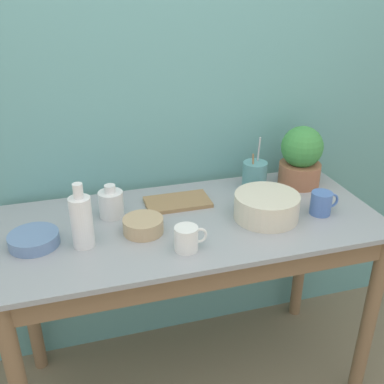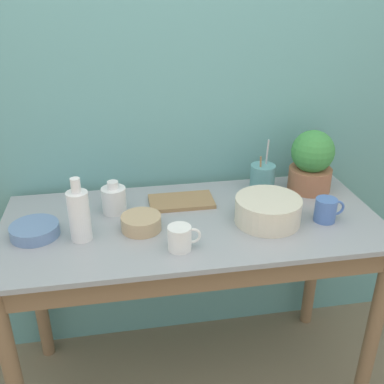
% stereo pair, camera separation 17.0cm
% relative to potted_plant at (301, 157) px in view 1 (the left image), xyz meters
% --- Properties ---
extents(wall_back, '(6.00, 0.05, 2.40)m').
position_rel_potted_plant_xyz_m(wall_back, '(-0.56, 0.21, 0.21)').
color(wall_back, '#609E9E').
rests_on(wall_back, ground_plane).
extents(counter_table, '(1.47, 0.67, 0.86)m').
position_rel_potted_plant_xyz_m(counter_table, '(-0.56, -0.21, -0.30)').
color(counter_table, '#846647').
rests_on(counter_table, ground_plane).
extents(potted_plant, '(0.19, 0.19, 0.27)m').
position_rel_potted_plant_xyz_m(potted_plant, '(0.00, 0.00, 0.00)').
color(potted_plant, '#A36647').
rests_on(potted_plant, counter_table).
extents(bowl_wash_large, '(0.25, 0.25, 0.10)m').
position_rel_potted_plant_xyz_m(bowl_wash_large, '(-0.27, -0.25, -0.08)').
color(bowl_wash_large, beige).
rests_on(bowl_wash_large, counter_table).
extents(bottle_tall, '(0.08, 0.08, 0.24)m').
position_rel_potted_plant_xyz_m(bottle_tall, '(-0.97, -0.25, -0.03)').
color(bottle_tall, white).
rests_on(bottle_tall, counter_table).
extents(bottle_short, '(0.10, 0.10, 0.13)m').
position_rel_potted_plant_xyz_m(bottle_short, '(-0.85, -0.06, -0.08)').
color(bottle_short, white).
rests_on(bottle_short, counter_table).
extents(mug_white, '(0.12, 0.08, 0.09)m').
position_rel_potted_plant_xyz_m(mug_white, '(-0.63, -0.38, -0.09)').
color(mug_white, white).
rests_on(mug_white, counter_table).
extents(mug_blue, '(0.12, 0.08, 0.09)m').
position_rel_potted_plant_xyz_m(mug_blue, '(-0.05, -0.28, -0.09)').
color(mug_blue, '#4C70B7').
rests_on(mug_blue, counter_table).
extents(bowl_small_tan, '(0.15, 0.15, 0.06)m').
position_rel_potted_plant_xyz_m(bowl_small_tan, '(-0.76, -0.22, -0.10)').
color(bowl_small_tan, tan).
rests_on(bowl_small_tan, counter_table).
extents(bowl_small_blue, '(0.18, 0.18, 0.04)m').
position_rel_potted_plant_xyz_m(bowl_small_blue, '(-1.14, -0.20, -0.11)').
color(bowl_small_blue, '#6684B2').
rests_on(bowl_small_blue, counter_table).
extents(utensil_cup, '(0.11, 0.11, 0.24)m').
position_rel_potted_plant_xyz_m(utensil_cup, '(-0.21, 0.01, -0.07)').
color(utensil_cup, '#569399').
rests_on(utensil_cup, counter_table).
extents(tray_board, '(0.27, 0.15, 0.02)m').
position_rel_potted_plant_xyz_m(tray_board, '(-0.58, -0.04, -0.13)').
color(tray_board, '#99754C').
rests_on(tray_board, counter_table).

